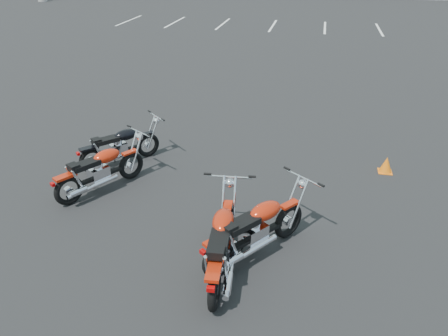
% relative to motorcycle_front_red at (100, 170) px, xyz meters
% --- Properties ---
extents(ground, '(120.00, 120.00, 0.00)m').
position_rel_motorcycle_front_red_xyz_m(ground, '(2.24, -0.35, -0.46)').
color(ground, black).
rests_on(ground, ground).
extents(motorcycle_front_red, '(1.45, 1.96, 1.02)m').
position_rel_motorcycle_front_red_xyz_m(motorcycle_front_red, '(0.00, 0.00, 0.00)').
color(motorcycle_front_red, black).
rests_on(motorcycle_front_red, ground).
extents(motorcycle_second_black, '(1.60, 1.70, 0.97)m').
position_rel_motorcycle_front_red_xyz_m(motorcycle_second_black, '(-0.11, 1.18, -0.02)').
color(motorcycle_second_black, black).
rests_on(motorcycle_second_black, ground).
extents(motorcycle_third_red, '(0.86, 2.23, 1.09)m').
position_rel_motorcycle_front_red_xyz_m(motorcycle_third_red, '(2.85, -1.83, 0.03)').
color(motorcycle_third_red, black).
rests_on(motorcycle_third_red, ground).
extents(motorcycle_rear_red, '(1.69, 1.98, 1.08)m').
position_rel_motorcycle_front_red_xyz_m(motorcycle_rear_red, '(3.30, -1.36, 0.03)').
color(motorcycle_rear_red, black).
rests_on(motorcycle_rear_red, ground).
extents(training_cone_near, '(0.29, 0.29, 0.35)m').
position_rel_motorcycle_front_red_xyz_m(training_cone_near, '(5.65, 2.02, -0.29)').
color(training_cone_near, orange).
rests_on(training_cone_near, ground).
extents(parking_line_stripes, '(15.12, 4.00, 0.01)m').
position_rel_motorcycle_front_red_xyz_m(parking_line_stripes, '(-0.26, 19.65, -0.46)').
color(parking_line_stripes, silver).
rests_on(parking_line_stripes, ground).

